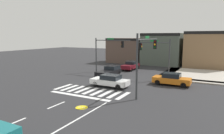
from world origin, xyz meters
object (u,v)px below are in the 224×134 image
traffic_signal_northwest (108,48)px  car_black (109,71)px  car_white (110,81)px  car_maroon (131,65)px  traffic_signal_northeast (156,51)px  car_orange (172,79)px  traffic_signal_southeast (146,53)px

traffic_signal_northwest → car_black: (1.43, -2.17, -3.08)m
traffic_signal_northwest → car_white: size_ratio=1.37×
traffic_signal_northwest → car_maroon: size_ratio=1.40×
car_maroon → traffic_signal_northeast: bearing=49.4°
car_maroon → car_orange: size_ratio=0.99×
traffic_signal_northeast → car_maroon: 7.83m
car_black → car_white: bearing=29.4°
traffic_signal_northeast → traffic_signal_northwest: traffic_signal_northwest is taller
traffic_signal_southeast → car_maroon: size_ratio=1.44×
traffic_signal_northwest → traffic_signal_northeast: bearing=-2.9°
car_white → car_maroon: bearing=-77.9°
traffic_signal_northwest → car_orange: 11.36m
traffic_signal_northwest → car_orange: size_ratio=1.39×
car_orange → car_maroon: bearing=136.7°
car_white → traffic_signal_northeast: bearing=-112.5°
traffic_signal_northeast → car_orange: 5.18m
traffic_signal_southeast → car_orange: bearing=-18.7°
traffic_signal_northeast → car_black: bearing=16.6°
traffic_signal_northeast → car_black: 6.92m
traffic_signal_northeast → car_orange: size_ratio=1.25×
traffic_signal_southeast → car_maroon: 14.71m
traffic_signal_southeast → traffic_signal_northwest: bearing=46.8°
car_black → car_orange: car_orange is taller
traffic_signal_southeast → car_black: (-7.34, 6.06, -3.32)m
car_orange → traffic_signal_southeast: bearing=-108.7°
car_orange → car_white: bearing=-145.6°
car_maroon → traffic_signal_southeast: bearing=28.5°
traffic_signal_northwest → car_black: bearing=-56.7°
traffic_signal_northeast → car_black: size_ratio=1.18×
traffic_signal_northwest → car_black: traffic_signal_northwest is taller
car_black → car_white: (3.05, -5.41, 0.01)m
car_black → traffic_signal_northwest: bearing=-146.7°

